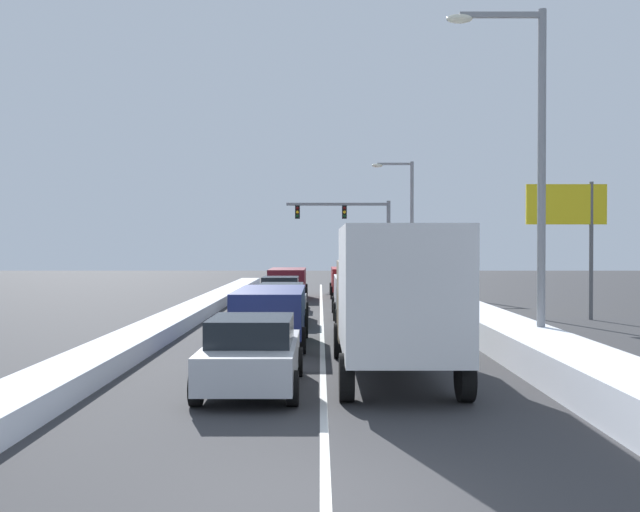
% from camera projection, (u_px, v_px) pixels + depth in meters
% --- Properties ---
extents(ground_plane, '(120.00, 120.00, 0.00)m').
position_uv_depth(ground_plane, '(323.00, 328.00, 26.39)').
color(ground_plane, '#333335').
extents(lane_stripe_between_right_lane_and_center_lane, '(0.14, 49.47, 0.01)m').
position_uv_depth(lane_stripe_between_right_lane_and_center_lane, '(323.00, 316.00, 30.89)').
color(lane_stripe_between_right_lane_and_center_lane, silver).
rests_on(lane_stripe_between_right_lane_and_center_lane, ground).
extents(snow_bank_right_shoulder, '(1.75, 49.47, 0.79)m').
position_uv_depth(snow_bank_right_shoulder, '(449.00, 307.00, 30.87)').
color(snow_bank_right_shoulder, white).
rests_on(snow_bank_right_shoulder, ground).
extents(snow_bank_left_shoulder, '(1.36, 49.47, 0.50)m').
position_uv_depth(snow_bank_left_shoulder, '(197.00, 310.00, 30.90)').
color(snow_bank_left_shoulder, white).
rests_on(snow_bank_left_shoulder, ground).
extents(box_truck_right_lane_nearest, '(2.53, 7.20, 3.36)m').
position_uv_depth(box_truck_right_lane_nearest, '(395.00, 293.00, 16.34)').
color(box_truck_right_lane_nearest, '#937F60').
rests_on(box_truck_right_lane_nearest, ground).
extents(suv_green_right_lane_second, '(2.16, 4.90, 1.67)m').
position_uv_depth(suv_green_right_lane_second, '(371.00, 306.00, 23.84)').
color(suv_green_right_lane_second, '#1E5633').
rests_on(suv_green_right_lane_second, ground).
extents(suv_white_right_lane_third, '(2.16, 4.90, 1.67)m').
position_uv_depth(suv_white_right_lane_third, '(360.00, 292.00, 30.62)').
color(suv_white_right_lane_third, silver).
rests_on(suv_white_right_lane_third, ground).
extents(sedan_charcoal_right_lane_fourth, '(2.00, 4.50, 1.51)m').
position_uv_depth(sedan_charcoal_right_lane_fourth, '(357.00, 290.00, 36.37)').
color(sedan_charcoal_right_lane_fourth, '#38383D').
rests_on(sedan_charcoal_right_lane_fourth, ground).
extents(suv_red_right_lane_fifth, '(2.16, 4.90, 1.67)m').
position_uv_depth(suv_red_right_lane_fifth, '(350.00, 279.00, 42.34)').
color(suv_red_right_lane_fifth, maroon).
rests_on(suv_red_right_lane_fifth, ground).
extents(sedan_silver_center_lane_nearest, '(2.00, 4.50, 1.51)m').
position_uv_depth(sedan_silver_center_lane_nearest, '(253.00, 353.00, 15.06)').
color(sedan_silver_center_lane_nearest, '#B7BABF').
rests_on(sedan_silver_center_lane_nearest, ground).
extents(suv_navy_center_lane_second, '(2.16, 4.90, 1.67)m').
position_uv_depth(suv_navy_center_lane_second, '(272.00, 311.00, 21.79)').
color(suv_navy_center_lane_second, navy).
rests_on(suv_navy_center_lane_second, ground).
extents(sedan_gray_center_lane_third, '(2.00, 4.50, 1.51)m').
position_uv_depth(sedan_gray_center_lane_third, '(283.00, 303.00, 28.28)').
color(sedan_gray_center_lane_third, slate).
rests_on(sedan_gray_center_lane_third, ground).
extents(sedan_black_center_lane_fourth, '(2.00, 4.50, 1.51)m').
position_uv_depth(sedan_black_center_lane_fourth, '(282.00, 293.00, 34.32)').
color(sedan_black_center_lane_fourth, black).
rests_on(sedan_black_center_lane_fourth, ground).
extents(suv_maroon_center_lane_fifth, '(2.16, 4.90, 1.67)m').
position_uv_depth(suv_maroon_center_lane_fifth, '(289.00, 280.00, 40.93)').
color(suv_maroon_center_lane_fifth, maroon).
rests_on(suv_maroon_center_lane_fifth, ground).
extents(traffic_light_gantry, '(7.54, 0.47, 6.20)m').
position_uv_depth(traffic_light_gantry, '(358.00, 224.00, 53.29)').
color(traffic_light_gantry, slate).
rests_on(traffic_light_gantry, ground).
extents(street_lamp_right_near, '(2.66, 0.36, 9.23)m').
position_uv_depth(street_lamp_right_near, '(531.00, 152.00, 19.56)').
color(street_lamp_right_near, gray).
rests_on(street_lamp_right_near, ground).
extents(street_lamp_right_mid, '(2.66, 0.36, 8.27)m').
position_uv_depth(street_lamp_right_mid, '(408.00, 214.00, 46.55)').
color(street_lamp_right_mid, gray).
rests_on(street_lamp_right_mid, ground).
extents(roadside_sign_right, '(3.20, 0.16, 5.50)m').
position_uv_depth(roadside_sign_right, '(568.00, 219.00, 29.26)').
color(roadside_sign_right, '#59595B').
rests_on(roadside_sign_right, ground).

